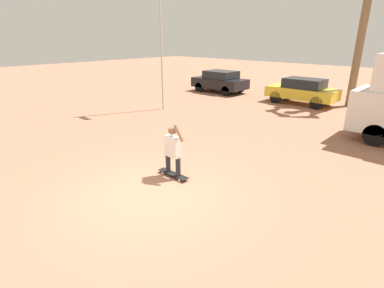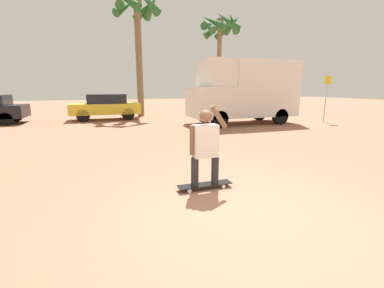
% 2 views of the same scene
% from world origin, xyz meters
% --- Properties ---
extents(ground_plane, '(80.00, 80.00, 0.00)m').
position_xyz_m(ground_plane, '(0.00, 0.00, 0.00)').
color(ground_plane, '#A36B51').
extents(skateboard, '(1.04, 0.24, 0.09)m').
position_xyz_m(skateboard, '(-0.25, 1.07, 0.08)').
color(skateboard, black).
rests_on(skateboard, ground_plane).
extents(person_skateboarder, '(0.73, 0.23, 1.48)m').
position_xyz_m(person_skateboarder, '(-0.25, 1.07, 0.87)').
color(person_skateboarder, '#28282D').
rests_on(person_skateboarder, skateboard).
extents(parked_car_yellow, '(3.92, 1.71, 1.49)m').
position_xyz_m(parked_car_yellow, '(-1.75, 12.96, 0.79)').
color(parked_car_yellow, black).
rests_on(parked_car_yellow, ground_plane).
extents(parked_car_black, '(3.84, 1.87, 1.50)m').
position_xyz_m(parked_car_black, '(-7.72, 12.86, 0.79)').
color(parked_car_black, black).
rests_on(parked_car_black, ground_plane).
extents(flagpole, '(0.91, 0.12, 7.96)m').
position_xyz_m(flagpole, '(-6.69, 6.54, 4.40)').
color(flagpole, '#B7B7BC').
rests_on(flagpole, ground_plane).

